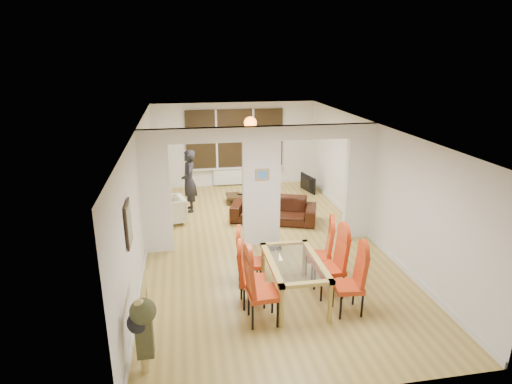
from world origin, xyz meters
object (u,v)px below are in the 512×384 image
object	(u,v)px
bottle	(253,189)
dining_chair_lb	(253,276)
armchair	(170,210)
dining_chair_ra	(349,282)
dining_chair_rc	(319,252)
person	(189,181)
sofa	(274,209)
dining_table	(294,280)
dining_chair_la	(263,288)
coffee_table	(245,198)
bowl	(241,193)
dining_chair_lc	(250,259)
television	(305,183)
dining_chair_rb	(330,264)

from	to	relation	value
bottle	dining_chair_lb	bearing A→B (deg)	-99.74
bottle	armchair	bearing A→B (deg)	-153.08
dining_chair_lb	dining_chair_ra	world-z (taller)	dining_chair_ra
dining_chair_rc	person	distance (m)	4.67
bottle	sofa	bearing A→B (deg)	-79.87
dining_chair_lb	armchair	distance (m)	4.17
dining_table	bottle	world-z (taller)	dining_table
armchair	dining_chair_rc	bearing A→B (deg)	26.74
dining_chair_la	coffee_table	size ratio (longest dim) A/B	1.11
person	coffee_table	size ratio (longest dim) A/B	1.57
dining_chair_ra	bowl	bearing A→B (deg)	105.56
dining_table	dining_chair_la	xyz separation A→B (m)	(-0.64, -0.54, 0.22)
dining_table	bottle	xyz separation A→B (m)	(0.16, 5.05, 0.02)
dining_chair_lc	armchair	distance (m)	3.60
dining_chair_lb	person	world-z (taller)	person
dining_chair_lb	dining_chair_la	bearing A→B (deg)	-68.01
dining_chair_lb	person	distance (m)	4.78
dining_table	bowl	bearing A→B (deg)	92.19
dining_chair_la	dining_chair_lb	distance (m)	0.52
dining_table	dining_chair_rc	world-z (taller)	dining_chair_rc
television	bottle	size ratio (longest dim) A/B	3.05
television	bowl	distance (m)	2.17
armchair	television	distance (m)	4.41
dining_chair_lc	bottle	xyz separation A→B (m)	(0.82, 4.44, -0.13)
dining_chair_la	sofa	size ratio (longest dim) A/B	0.56
dining_chair_la	dining_chair_lb	size ratio (longest dim) A/B	1.12
armchair	person	bearing A→B (deg)	133.67
armchair	bottle	world-z (taller)	armchair
dining_chair_lc	television	distance (m)	5.75
dining_chair_lb	dining_chair_ra	distance (m)	1.55
dining_chair_rb	dining_chair_la	bearing A→B (deg)	-156.53
bowl	dining_chair_ra	bearing A→B (deg)	-80.37
dining_chair_la	dining_chair_ra	world-z (taller)	dining_chair_la
dining_chair_la	person	bearing A→B (deg)	97.33
sofa	coffee_table	distance (m)	1.60
bottle	bowl	size ratio (longest dim) A/B	1.43
dining_table	armchair	world-z (taller)	dining_table
dining_chair_lb	bowl	size ratio (longest dim) A/B	5.17
armchair	bottle	bearing A→B (deg)	104.03
bottle	bowl	xyz separation A→B (m)	(-0.35, 0.06, -0.12)
bowl	television	bearing A→B (deg)	17.42
armchair	television	bearing A→B (deg)	102.13
person	dining_chair_rb	bearing A→B (deg)	23.72
dining_chair_rc	television	bearing A→B (deg)	91.09
dining_chair_lb	coffee_table	size ratio (longest dim) A/B	0.98
dining_chair_la	person	world-z (taller)	person
television	bowl	world-z (taller)	television
dining_chair_lb	coffee_table	world-z (taller)	dining_chair_lb
dining_chair_lc	person	size ratio (longest dim) A/B	0.62
sofa	coffee_table	world-z (taller)	sofa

